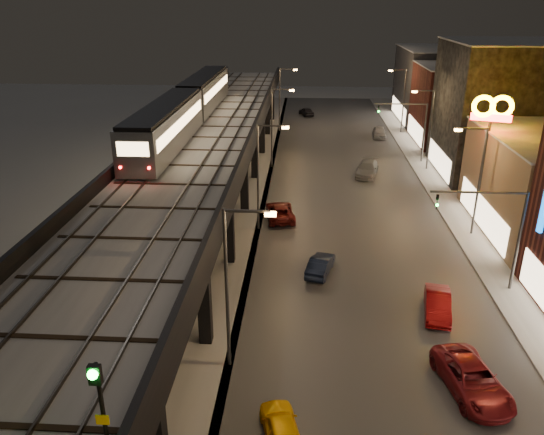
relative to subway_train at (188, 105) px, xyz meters
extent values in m
cube|color=#46474D|center=(16.00, -6.78, -8.35)|extent=(17.00, 120.00, 0.06)
cube|color=#9FA1A8|center=(26.00, -6.78, -8.31)|extent=(4.00, 120.00, 0.14)
cube|color=#9FA1A8|center=(2.50, -6.78, -8.35)|extent=(11.00, 120.00, 0.06)
cube|color=black|center=(2.50, -9.78, -2.58)|extent=(9.00, 100.00, 1.00)
cube|color=black|center=(2.50, -36.78, -3.23)|extent=(8.00, 0.60, 0.50)
cube|color=black|center=(-1.20, -26.78, -5.73)|extent=(0.70, 0.70, 5.30)
cube|color=black|center=(6.20, -26.78, -5.73)|extent=(0.70, 0.70, 5.30)
cube|color=black|center=(2.50, -26.78, -3.23)|extent=(8.00, 0.60, 0.50)
cube|color=black|center=(-1.20, -16.78, -5.73)|extent=(0.70, 0.70, 5.30)
cube|color=black|center=(6.20, -16.78, -5.73)|extent=(0.70, 0.70, 5.30)
cube|color=black|center=(2.50, -16.78, -3.23)|extent=(8.00, 0.60, 0.50)
cube|color=black|center=(-1.20, -6.78, -5.73)|extent=(0.70, 0.70, 5.30)
cube|color=black|center=(6.20, -6.78, -5.73)|extent=(0.70, 0.70, 5.30)
cube|color=black|center=(2.50, -6.78, -3.23)|extent=(8.00, 0.60, 0.50)
cube|color=black|center=(-1.20, 3.22, -5.73)|extent=(0.70, 0.70, 5.30)
cube|color=black|center=(6.20, 3.22, -5.73)|extent=(0.70, 0.70, 5.30)
cube|color=black|center=(2.50, 3.22, -3.23)|extent=(8.00, 0.60, 0.50)
cube|color=black|center=(-1.20, 13.22, -5.73)|extent=(0.70, 0.70, 5.30)
cube|color=black|center=(6.20, 13.22, -5.73)|extent=(0.70, 0.70, 5.30)
cube|color=black|center=(2.50, 13.22, -3.23)|extent=(8.00, 0.60, 0.50)
cube|color=black|center=(-1.20, 23.22, -5.73)|extent=(0.70, 0.70, 5.30)
cube|color=black|center=(6.20, 23.22, -5.73)|extent=(0.70, 0.70, 5.30)
cube|color=black|center=(2.50, 23.22, -3.23)|extent=(8.00, 0.60, 0.50)
cube|color=black|center=(-1.20, 33.22, -5.73)|extent=(0.70, 0.70, 5.30)
cube|color=black|center=(6.20, 33.22, -5.73)|extent=(0.70, 0.70, 5.30)
cube|color=black|center=(2.50, 33.22, -3.23)|extent=(8.00, 0.60, 0.50)
cube|color=#B2B7C1|center=(2.50, -9.78, -2.00)|extent=(8.40, 100.00, 0.16)
cube|color=#332D28|center=(-0.72, -9.78, -1.84)|extent=(0.08, 98.00, 0.16)
cube|color=#332D28|center=(0.72, -9.78, -1.84)|extent=(0.08, 98.00, 0.16)
cube|color=#332D28|center=(3.78, -9.78, -1.84)|extent=(0.08, 98.00, 0.16)
cube|color=#332D28|center=(5.22, -9.78, -1.84)|extent=(0.08, 98.00, 0.16)
cube|color=black|center=(2.50, -39.78, -1.89)|extent=(7.80, 0.24, 0.06)
cube|color=black|center=(2.50, -23.78, -1.89)|extent=(7.80, 0.24, 0.06)
cube|color=black|center=(2.50, -7.78, -1.89)|extent=(7.80, 0.24, 0.06)
cube|color=black|center=(2.50, 8.22, -1.89)|extent=(7.80, 0.24, 0.06)
cube|color=black|center=(2.50, 24.22, -1.89)|extent=(7.80, 0.24, 0.06)
cube|color=black|center=(6.85, -9.78, -1.53)|extent=(0.30, 100.00, 1.10)
cube|color=black|center=(-1.85, -9.78, -1.53)|extent=(0.30, 100.00, 1.10)
cube|color=#FFDEAE|center=(26.45, -9.78, -6.78)|extent=(0.10, 12.00, 2.40)
cube|color=black|center=(32.50, 6.22, -1.38)|extent=(12.00, 13.00, 14.00)
cube|color=#FFDEAE|center=(26.45, 6.22, -6.78)|extent=(0.10, 10.40, 2.40)
cube|color=#B2B7C1|center=(32.50, 6.22, 5.70)|extent=(12.20, 13.20, 0.16)
cube|color=#58241B|center=(32.50, 20.22, -3.38)|extent=(12.00, 12.00, 10.00)
cube|color=#FFDEAE|center=(26.45, 20.22, -6.78)|extent=(0.10, 9.60, 2.40)
cube|color=#B2B7C1|center=(32.50, 20.22, 1.70)|extent=(12.20, 12.20, 0.16)
cube|color=#2C2D32|center=(32.50, 34.22, -2.88)|extent=(12.00, 16.00, 11.00)
cube|color=#FFDEAE|center=(26.45, 34.22, -6.78)|extent=(0.10, 12.80, 2.40)
cube|color=#B2B7C1|center=(32.50, 34.22, 2.70)|extent=(12.20, 16.20, 0.16)
cylinder|color=#38383A|center=(7.80, -28.78, -3.88)|extent=(0.18, 0.18, 9.00)
cube|color=#38383A|center=(8.90, -28.78, 0.52)|extent=(2.20, 0.12, 0.12)
cube|color=#FFAB52|center=(10.00, -28.78, 0.40)|extent=(0.55, 0.28, 0.18)
cylinder|color=#38383A|center=(7.80, -10.78, -3.88)|extent=(0.18, 0.18, 9.00)
cube|color=#38383A|center=(8.90, -10.78, 0.52)|extent=(2.20, 0.12, 0.12)
cube|color=#FFAB52|center=(10.00, -10.78, 0.40)|extent=(0.55, 0.28, 0.18)
cylinder|color=#38383A|center=(25.50, -10.78, -3.88)|extent=(0.18, 0.18, 9.00)
cube|color=#38383A|center=(24.40, -10.78, 0.52)|extent=(2.20, 0.12, 0.12)
cube|color=#FFAB52|center=(23.30, -10.78, 0.40)|extent=(0.55, 0.28, 0.18)
cylinder|color=#38383A|center=(7.80, 7.22, -3.88)|extent=(0.18, 0.18, 9.00)
cube|color=#38383A|center=(8.90, 7.22, 0.52)|extent=(2.20, 0.12, 0.12)
cube|color=#FFAB52|center=(10.00, 7.22, 0.40)|extent=(0.55, 0.28, 0.18)
cylinder|color=#38383A|center=(25.50, 7.22, -3.88)|extent=(0.18, 0.18, 9.00)
cube|color=#38383A|center=(24.40, 7.22, 0.52)|extent=(2.20, 0.12, 0.12)
cube|color=#FFAB52|center=(23.30, 7.22, 0.40)|extent=(0.55, 0.28, 0.18)
cylinder|color=#38383A|center=(7.80, 25.22, -3.88)|extent=(0.18, 0.18, 9.00)
cube|color=#38383A|center=(8.90, 25.22, 0.52)|extent=(2.20, 0.12, 0.12)
cube|color=#FFAB52|center=(10.00, 25.22, 0.40)|extent=(0.55, 0.28, 0.18)
cylinder|color=#38383A|center=(25.50, 25.22, -3.88)|extent=(0.18, 0.18, 9.00)
cube|color=#38383A|center=(24.40, 25.22, 0.52)|extent=(2.20, 0.12, 0.12)
cube|color=#FFAB52|center=(23.30, 25.22, 0.40)|extent=(0.55, 0.28, 0.18)
cylinder|color=#38383A|center=(25.50, -19.78, -4.88)|extent=(0.20, 0.20, 7.00)
cube|color=#38383A|center=(22.50, -19.78, -1.48)|extent=(6.00, 0.12, 0.12)
imported|color=black|center=(20.00, -19.78, -1.98)|extent=(0.20, 0.16, 1.00)
sphere|color=#0CFF26|center=(20.00, -19.93, -2.23)|extent=(0.18, 0.18, 0.18)
cylinder|color=#38383A|center=(25.50, 10.22, -4.88)|extent=(0.20, 0.20, 7.00)
cube|color=#38383A|center=(22.50, 10.22, -1.48)|extent=(6.00, 0.12, 0.12)
imported|color=black|center=(20.00, 10.22, -1.98)|extent=(0.20, 0.16, 1.00)
sphere|color=#0CFF26|center=(20.00, 10.07, -2.23)|extent=(0.18, 0.18, 0.18)
cube|color=gray|center=(0.00, -9.04, -0.11)|extent=(2.89, 17.46, 3.29)
cube|color=black|center=(0.00, -9.04, 1.66)|extent=(2.59, 16.97, 0.25)
cube|color=#FFCC88|center=(-1.46, -9.04, 0.34)|extent=(0.05, 15.97, 0.90)
cube|color=#FFCC88|center=(1.46, -9.04, 0.34)|extent=(0.05, 15.97, 0.90)
cube|color=gray|center=(0.00, 9.06, -0.11)|extent=(2.89, 17.46, 3.29)
cube|color=black|center=(0.00, 9.06, 1.66)|extent=(2.59, 16.97, 0.25)
cube|color=#FFCC88|center=(-1.46, 9.06, 0.34)|extent=(0.05, 15.97, 0.90)
cube|color=#FFCC88|center=(1.46, 9.06, 0.34)|extent=(0.05, 15.97, 0.90)
cube|color=#FFCC88|center=(0.00, -17.79, 0.39)|extent=(2.20, 0.05, 1.00)
sphere|color=#FF0C0C|center=(-1.00, -17.81, -0.91)|extent=(0.20, 0.20, 0.20)
sphere|color=#FF0C0C|center=(1.00, -17.81, -0.91)|extent=(0.20, 0.20, 0.20)
cylinder|color=black|center=(6.40, -41.17, -0.23)|extent=(0.12, 0.12, 3.05)
cube|color=black|center=(6.40, -41.29, 1.04)|extent=(0.33, 0.18, 0.56)
sphere|color=#0CFF26|center=(6.40, -41.41, 1.14)|extent=(0.26, 0.26, 0.26)
cube|color=#DBB103|center=(6.40, -41.27, -0.44)|extent=(0.36, 0.04, 0.31)
imported|color=#FAB702|center=(10.83, -33.91, -7.72)|extent=(2.43, 4.13, 1.32)
imported|color=black|center=(12.86, -18.26, -7.74)|extent=(2.30, 4.10, 1.28)
imported|color=maroon|center=(9.52, -8.41, -7.69)|extent=(2.99, 5.22, 1.37)
imported|color=black|center=(11.72, 36.39, -7.70)|extent=(2.87, 4.30, 1.36)
imported|color=#710509|center=(19.93, -23.16, -7.68)|extent=(2.19, 4.42, 1.39)
imported|color=maroon|center=(20.04, -30.14, -7.64)|extent=(3.44, 5.66, 1.47)
imported|color=gray|center=(18.48, 4.60, -7.63)|extent=(3.23, 5.53, 1.51)
imported|color=#9EA0A8|center=(21.98, 22.10, -7.64)|extent=(1.98, 4.42, 1.48)
cylinder|color=#38383A|center=(26.50, -8.21, -3.93)|extent=(0.24, 0.24, 8.91)
cube|color=#FF0C0C|center=(26.50, -8.21, 0.86)|extent=(3.12, 0.25, 0.56)
torus|color=#FFCA00|center=(25.78, -8.21, 1.75)|extent=(1.82, 0.92, 1.80)
torus|color=#FFCA00|center=(27.22, -8.21, 1.75)|extent=(1.82, 0.92, 1.80)
cylinder|color=#38383A|center=(27.00, -20.24, -5.95)|extent=(0.28, 0.28, 4.87)
camera|label=1|loc=(11.51, -51.74, 9.77)|focal=35.00mm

